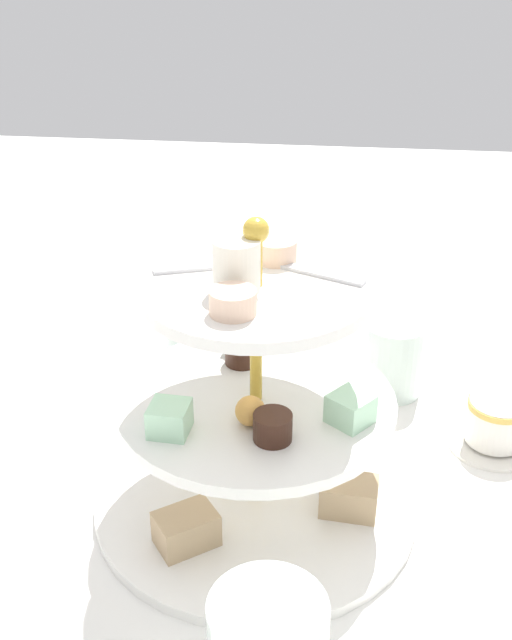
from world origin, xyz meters
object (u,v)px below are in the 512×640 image
water_glass_mid_back (193,342)px  teacup_with_saucer (496,424)px  tiered_serving_stand (255,425)px  water_glass_short_left (393,358)px

water_glass_mid_back → teacup_with_saucer: bearing=166.0°
tiered_serving_stand → teacup_with_saucer: (-0.22, -0.11, -0.06)m
tiered_serving_stand → teacup_with_saucer: bearing=-152.7°
water_glass_short_left → water_glass_mid_back: 0.22m
tiered_serving_stand → water_glass_mid_back: size_ratio=2.73×
water_glass_mid_back → water_glass_short_left: bearing=-177.5°
water_glass_short_left → teacup_with_saucer: bearing=137.8°
tiered_serving_stand → teacup_with_saucer: tiered_serving_stand is taller
teacup_with_saucer → water_glass_mid_back: water_glass_mid_back is taller
water_glass_short_left → water_glass_mid_back: water_glass_mid_back is taller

